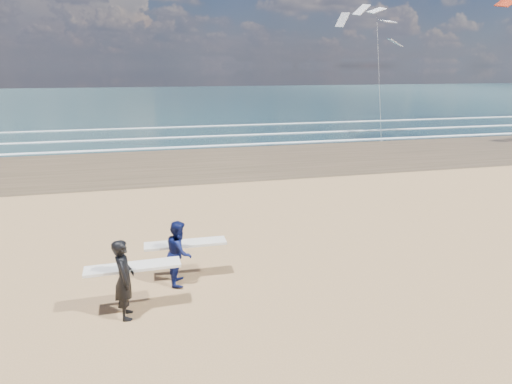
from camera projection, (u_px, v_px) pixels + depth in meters
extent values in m
cube|color=#453A25|center=(443.00, 148.00, 32.12)|extent=(220.00, 12.00, 0.01)
cube|color=#193238|center=(256.00, 98.00, 82.58)|extent=(220.00, 100.00, 0.02)
cube|color=white|center=(405.00, 138.00, 36.60)|extent=(220.00, 0.50, 0.05)
cube|color=white|center=(377.00, 130.00, 40.99)|extent=(220.00, 0.50, 0.05)
cube|color=white|center=(346.00, 122.00, 47.06)|extent=(220.00, 0.50, 0.05)
imported|color=black|center=(124.00, 279.00, 10.34)|extent=(0.48, 0.71, 1.90)
cube|color=white|center=(133.00, 267.00, 10.68)|extent=(2.21, 0.58, 0.07)
imported|color=#0D154A|center=(179.00, 252.00, 12.03)|extent=(0.78, 0.94, 1.74)
cube|color=white|center=(186.00, 243.00, 12.38)|extent=(2.21, 0.55, 0.07)
cube|color=slate|center=(381.00, 141.00, 35.20)|extent=(0.12, 0.12, 0.10)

